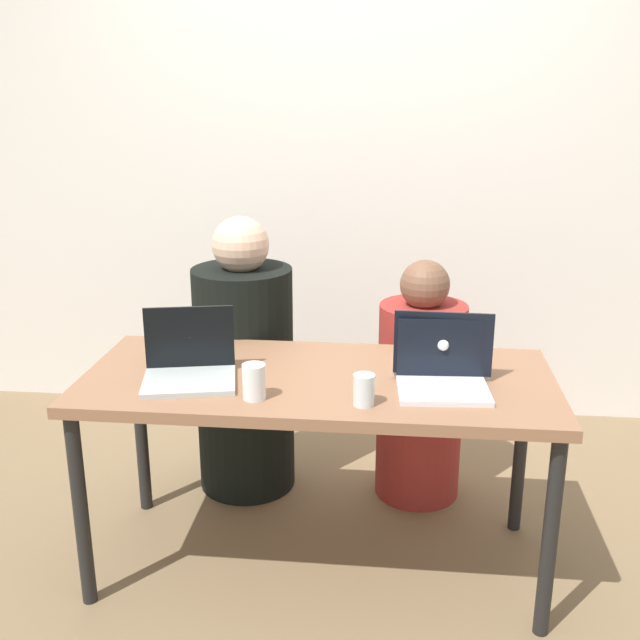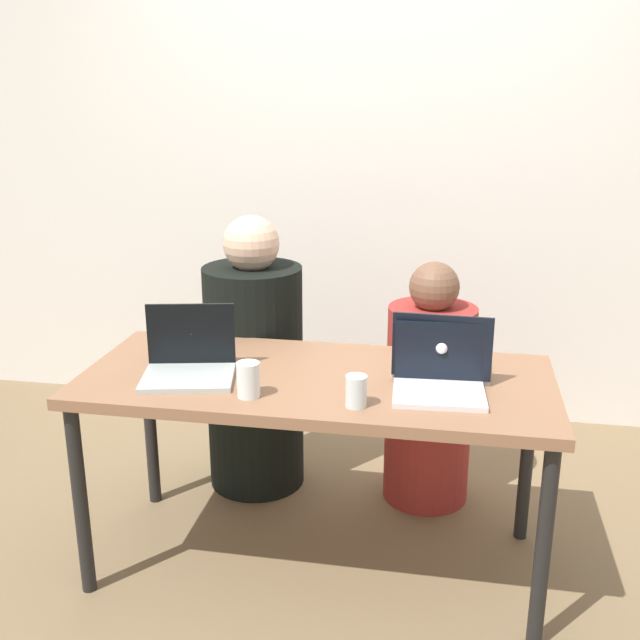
% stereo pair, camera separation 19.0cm
% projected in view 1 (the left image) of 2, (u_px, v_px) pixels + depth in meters
% --- Properties ---
extents(ground_plane, '(12.00, 12.00, 0.00)m').
position_uv_depth(ground_plane, '(318.00, 561.00, 2.80)').
color(ground_plane, '#776245').
extents(back_wall, '(4.50, 0.10, 2.66)m').
position_uv_depth(back_wall, '(349.00, 162.00, 3.81)').
color(back_wall, silver).
rests_on(back_wall, ground).
extents(desk, '(1.62, 0.71, 0.75)m').
position_uv_depth(desk, '(318.00, 394.00, 2.60)').
color(desk, '#895F43').
rests_on(desk, ground).
extents(person_on_left, '(0.46, 0.46, 1.20)m').
position_uv_depth(person_on_left, '(245.00, 371.00, 3.21)').
color(person_on_left, black).
rests_on(person_on_left, ground).
extents(person_on_right, '(0.38, 0.38, 1.04)m').
position_uv_depth(person_on_right, '(420.00, 394.00, 3.15)').
color(person_on_right, maroon).
rests_on(person_on_right, ground).
extents(laptop_front_right, '(0.31, 0.26, 0.22)m').
position_uv_depth(laptop_front_right, '(442.00, 375.00, 2.45)').
color(laptop_front_right, silver).
rests_on(laptop_front_right, desk).
extents(laptop_front_left, '(0.35, 0.30, 0.23)m').
position_uv_depth(laptop_front_left, '(189.00, 365.00, 2.53)').
color(laptop_front_left, '#AEB8B6').
rests_on(laptop_front_left, desk).
extents(laptop_back_right, '(0.34, 0.29, 0.24)m').
position_uv_depth(laptop_back_right, '(442.00, 357.00, 2.61)').
color(laptop_back_right, silver).
rests_on(laptop_back_right, desk).
extents(water_glass_right, '(0.07, 0.07, 0.10)m').
position_uv_depth(water_glass_right, '(364.00, 392.00, 2.33)').
color(water_glass_right, silver).
rests_on(water_glass_right, desk).
extents(water_glass_left, '(0.08, 0.08, 0.12)m').
position_uv_depth(water_glass_left, '(254.00, 384.00, 2.38)').
color(water_glass_left, white).
rests_on(water_glass_left, desk).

